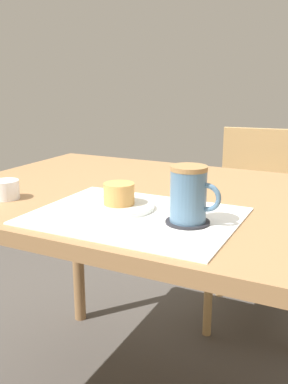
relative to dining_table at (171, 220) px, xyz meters
The scene contains 8 objects.
dining_table is the anchor object (origin of this frame).
wooden_chair 0.81m from the dining_table, 82.37° to the left, with size 0.48×0.48×0.84m.
placemat 0.23m from the dining_table, 89.11° to the right, with size 0.47×0.36×0.00m, color white.
pastry_plate 0.21m from the dining_table, 106.97° to the right, with size 0.17×0.17×0.01m, color silver.
pastry 0.23m from the dining_table, 106.97° to the right, with size 0.08×0.08×0.05m, color tan.
coffee_coaster 0.26m from the dining_table, 58.76° to the right, with size 0.10×0.10×0.01m, color #232328.
coffee_mug 0.29m from the dining_table, 58.32° to the right, with size 0.11×0.08×0.12m.
sugar_bowl 0.45m from the dining_table, 148.34° to the right, with size 0.07×0.07×0.05m, color white.
Camera 1 is at (0.44, -1.05, 1.06)m, focal length 40.00 mm.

